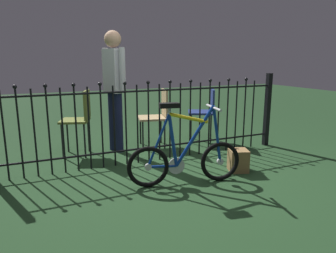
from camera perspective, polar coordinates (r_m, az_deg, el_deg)
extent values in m
plane|color=#1F3D20|center=(3.64, 1.09, -9.12)|extent=(20.00, 20.00, 0.00)
cylinder|color=black|center=(3.82, -27.60, -1.60)|extent=(0.02, 0.02, 1.01)
cylinder|color=black|center=(3.81, -25.35, -1.41)|extent=(0.02, 0.02, 1.01)
sphere|color=black|center=(3.73, -26.09, 6.49)|extent=(0.05, 0.05, 0.05)
cylinder|color=black|center=(3.80, -23.08, -1.21)|extent=(0.02, 0.02, 1.01)
cylinder|color=black|center=(3.81, -20.82, -1.01)|extent=(0.02, 0.02, 1.01)
sphere|color=black|center=(3.73, -21.44, 6.89)|extent=(0.05, 0.05, 0.05)
cylinder|color=black|center=(3.82, -18.57, -0.81)|extent=(0.02, 0.02, 1.01)
cylinder|color=black|center=(3.83, -16.33, -0.61)|extent=(0.02, 0.02, 1.01)
sphere|color=black|center=(3.75, -16.82, 7.25)|extent=(0.05, 0.05, 0.05)
cylinder|color=black|center=(3.85, -14.11, -0.42)|extent=(0.02, 0.02, 1.01)
cylinder|color=black|center=(3.88, -11.92, -0.22)|extent=(0.02, 0.02, 1.01)
sphere|color=black|center=(3.80, -12.27, 7.55)|extent=(0.05, 0.05, 0.05)
cylinder|color=black|center=(3.91, -9.76, -0.03)|extent=(0.02, 0.02, 1.01)
cylinder|color=black|center=(3.95, -7.64, 0.16)|extent=(0.02, 0.02, 1.01)
sphere|color=black|center=(3.88, -7.87, 7.80)|extent=(0.05, 0.05, 0.05)
cylinder|color=black|center=(4.00, -5.57, 0.35)|extent=(0.02, 0.02, 1.01)
cylinder|color=black|center=(4.04, -3.54, 0.53)|extent=(0.02, 0.02, 1.01)
sphere|color=black|center=(3.97, -3.64, 7.99)|extent=(0.05, 0.05, 0.05)
cylinder|color=black|center=(4.10, -1.56, 0.71)|extent=(0.02, 0.02, 1.01)
cylinder|color=black|center=(4.16, 0.36, 0.88)|extent=(0.02, 0.02, 1.01)
sphere|color=black|center=(4.08, 0.37, 8.14)|extent=(0.05, 0.05, 0.05)
cylinder|color=black|center=(4.22, 2.23, 1.04)|extent=(0.02, 0.02, 1.01)
cylinder|color=black|center=(4.29, 4.04, 1.20)|extent=(0.02, 0.02, 1.01)
sphere|color=black|center=(4.22, 4.15, 8.24)|extent=(0.05, 0.05, 0.05)
cylinder|color=black|center=(4.36, 5.80, 1.35)|extent=(0.02, 0.02, 1.01)
cylinder|color=black|center=(4.43, 7.49, 1.50)|extent=(0.02, 0.02, 1.01)
sphere|color=black|center=(4.37, 7.69, 8.30)|extent=(0.05, 0.05, 0.05)
cylinder|color=black|center=(4.51, 9.13, 1.64)|extent=(0.02, 0.02, 1.01)
cylinder|color=black|center=(4.59, 10.72, 1.77)|extent=(0.02, 0.02, 1.01)
sphere|color=black|center=(4.53, 10.98, 8.34)|extent=(0.05, 0.05, 0.05)
cylinder|color=black|center=(4.68, 12.24, 1.90)|extent=(0.02, 0.02, 1.01)
cylinder|color=black|center=(4.77, 13.71, 2.02)|extent=(0.02, 0.02, 1.01)
sphere|color=black|center=(4.71, 14.04, 8.34)|extent=(0.05, 0.05, 0.05)
cylinder|color=black|center=(4.86, 15.12, 2.14)|extent=(0.02, 0.02, 1.01)
cylinder|color=black|center=(4.14, -2.68, -3.77)|extent=(3.74, 0.03, 0.03)
cylinder|color=black|center=(4.00, -2.79, 6.55)|extent=(3.74, 0.03, 0.03)
cube|color=black|center=(5.03, 17.59, 2.90)|extent=(0.07, 0.07, 1.11)
torus|color=black|center=(3.29, -3.64, -7.35)|extent=(0.44, 0.13, 0.44)
cylinder|color=silver|center=(3.29, -3.64, -7.35)|extent=(0.08, 0.04, 0.07)
torus|color=black|center=(3.50, 9.44, -6.29)|extent=(0.44, 0.13, 0.44)
cylinder|color=silver|center=(3.50, 9.44, -6.29)|extent=(0.08, 0.04, 0.07)
cylinder|color=navy|center=(3.32, 4.90, -1.73)|extent=(0.43, 0.12, 0.65)
cylinder|color=yellow|center=(3.25, 3.75, 1.54)|extent=(0.42, 0.12, 0.13)
cylinder|color=navy|center=(3.26, 0.87, -2.56)|extent=(0.12, 0.06, 0.57)
cylinder|color=navy|center=(3.32, -1.04, -7.26)|extent=(0.30, 0.09, 0.04)
cylinder|color=navy|center=(3.23, -1.75, -2.62)|extent=(0.25, 0.07, 0.56)
cylinder|color=navy|center=(3.40, 8.88, -1.40)|extent=(0.13, 0.05, 0.62)
cylinder|color=silver|center=(3.32, 8.28, 3.58)|extent=(0.03, 0.03, 0.02)
cylinder|color=silver|center=(3.32, 8.28, 3.41)|extent=(0.10, 0.40, 0.03)
cylinder|color=silver|center=(3.19, 0.19, 2.89)|extent=(0.03, 0.03, 0.07)
cube|color=black|center=(3.18, 0.19, 3.86)|extent=(0.21, 0.13, 0.05)
cylinder|color=silver|center=(3.36, 1.52, -7.16)|extent=(0.18, 0.05, 0.18)
cylinder|color=black|center=(4.44, -18.65, -2.57)|extent=(0.02, 0.02, 0.47)
cylinder|color=black|center=(4.72, -17.78, -1.65)|extent=(0.02, 0.02, 0.47)
cylinder|color=black|center=(4.38, -14.89, -2.55)|extent=(0.02, 0.02, 0.47)
cylinder|color=black|center=(4.66, -14.24, -1.61)|extent=(0.02, 0.02, 0.47)
cube|color=olive|center=(4.49, -16.59, 1.03)|extent=(0.47, 0.47, 0.03)
cube|color=olive|center=(4.42, -14.53, 3.90)|extent=(0.15, 0.34, 0.39)
cylinder|color=black|center=(4.96, 4.19, -0.48)|extent=(0.02, 0.02, 0.46)
cylinder|color=black|center=(5.27, 4.09, 0.27)|extent=(0.02, 0.02, 0.46)
cylinder|color=black|center=(4.98, 7.78, -0.51)|extent=(0.02, 0.02, 0.46)
cylinder|color=black|center=(5.29, 7.48, 0.24)|extent=(0.02, 0.02, 0.46)
cube|color=navy|center=(5.08, 5.95, 2.60)|extent=(0.52, 0.52, 0.03)
cube|color=navy|center=(5.06, 8.10, 4.79)|extent=(0.19, 0.35, 0.35)
cylinder|color=black|center=(4.63, -4.58, -1.65)|extent=(0.02, 0.02, 0.43)
cylinder|color=black|center=(4.94, -5.03, -0.75)|extent=(0.02, 0.02, 0.43)
cylinder|color=black|center=(4.68, -0.60, -1.47)|extent=(0.02, 0.02, 0.43)
cylinder|color=black|center=(4.99, -1.30, -0.59)|extent=(0.02, 0.02, 0.43)
cube|color=tan|center=(4.76, -2.91, 1.58)|extent=(0.49, 0.49, 0.03)
cube|color=tan|center=(4.75, -0.62, 4.35)|extent=(0.11, 0.39, 0.40)
cylinder|color=#191E3F|center=(4.51, -8.91, 0.64)|extent=(0.11, 0.11, 0.85)
cylinder|color=#191E3F|center=(4.64, -10.05, 0.93)|extent=(0.11, 0.11, 0.85)
cube|color=silver|center=(4.49, -9.82, 9.93)|extent=(0.27, 0.34, 0.60)
cylinder|color=silver|center=(4.32, -8.32, 10.29)|extent=(0.08, 0.08, 0.57)
cylinder|color=silver|center=(4.66, -11.24, 10.32)|extent=(0.08, 0.08, 0.57)
sphere|color=tan|center=(4.49, -10.03, 15.39)|extent=(0.23, 0.23, 0.23)
cube|color=olive|center=(3.86, 12.64, -6.03)|extent=(0.27, 0.27, 0.26)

